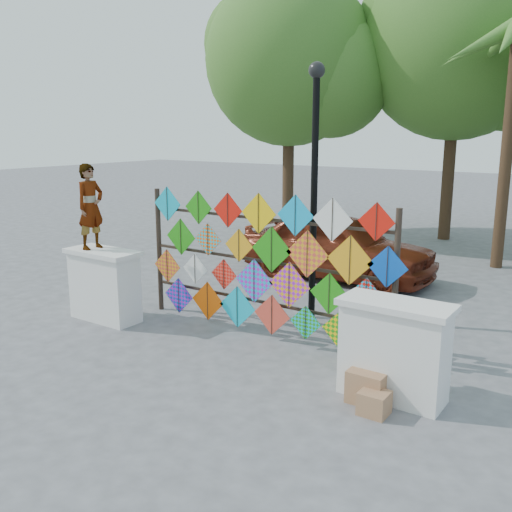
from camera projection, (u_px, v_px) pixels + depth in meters
The scene contains 11 objects.
ground at pixel (233, 347), 8.98m from camera, with size 80.00×80.00×0.00m, color gray.
parapet_left at pixel (105, 285), 10.17m from camera, with size 1.40×0.65×1.28m.
parapet_right at pixel (394, 350), 7.18m from camera, with size 1.40×0.65×1.28m.
kite_rack at pixel (265, 266), 9.23m from camera, with size 4.95×0.24×2.39m.
tree_west at pixel (293, 61), 17.49m from camera, with size 5.85×5.20×8.01m.
tree_mid at pixel (462, 44), 16.52m from camera, with size 6.30×5.60×8.61m.
vendor_woman at pixel (91, 207), 10.00m from camera, with size 0.55×0.36×1.50m, color #99999E.
sedan at pixel (337, 245), 12.99m from camera, with size 1.80×4.48×1.53m, color maroon.
lamppost at pixel (315, 169), 9.83m from camera, with size 0.28×0.28×4.46m.
cardboard_box_near at pixel (369, 386), 7.17m from camera, with size 0.47×0.42×0.42m, color #A3744E.
cardboard_box_far at pixel (374, 403), 6.85m from camera, with size 0.34×0.32×0.29m, color #A3744E.
Camera 1 is at (5.09, -6.74, 3.37)m, focal length 40.00 mm.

